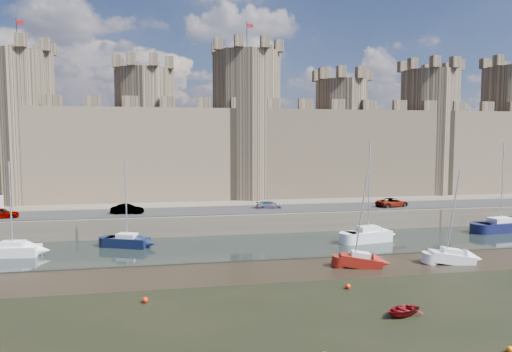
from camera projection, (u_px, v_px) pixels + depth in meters
The scene contains 19 objects.
ground at pixel (342, 339), 27.23m from camera, with size 160.00×160.00×0.00m, color black.
water_channel at pixel (264, 246), 50.76m from camera, with size 160.00×12.00×0.08m, color black.
quay at pixel (227, 195), 85.96m from camera, with size 160.00×60.00×2.50m, color #4C443A.
road at pixel (249, 210), 60.36m from camera, with size 160.00×7.00×0.10m, color black.
castle at pixel (231, 140), 73.23m from camera, with size 108.50×11.00×29.00m.
car_0 at pixel (0, 213), 53.54m from camera, with size 1.58×3.94×1.34m, color gray.
car_1 at pixel (127, 209), 56.79m from camera, with size 1.37×3.92×1.29m, color gray.
car_2 at pixel (270, 205), 61.37m from camera, with size 1.50×3.69×1.07m, color gray.
car_3 at pixel (392, 203), 62.72m from camera, with size 2.13×4.62×1.28m, color gray.
sailboat_0 at pixel (13, 249), 46.02m from camera, with size 5.31×2.51×9.61m.
sailboat_1 at pixel (127, 241), 49.89m from camera, with size 5.07×3.48×9.47m.
sailboat_2 at pixel (368, 235), 52.42m from camera, with size 5.60×2.98×11.48m.
sailboat_3 at pixel (500, 225), 58.23m from camera, with size 6.71×3.33×11.29m.
sailboat_4 at pixel (360, 260), 42.34m from camera, with size 4.11×2.49×9.01m.
sailboat_5 at pixel (452, 256), 43.68m from camera, with size 4.38×2.36×8.95m.
dinghy_4 at pixel (402, 311), 30.79m from camera, with size 2.09×0.61×2.93m, color maroon.
buoy_1 at pixel (145, 300), 33.13m from camera, with size 0.44×0.44×0.44m, color red.
buoy_2 at pixel (510, 350), 25.42m from camera, with size 0.38×0.38×0.38m, color orange.
buoy_3 at pixel (348, 286), 36.21m from camera, with size 0.43×0.43×0.43m, color red.
Camera 1 is at (-9.81, -24.99, 11.93)m, focal length 32.00 mm.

